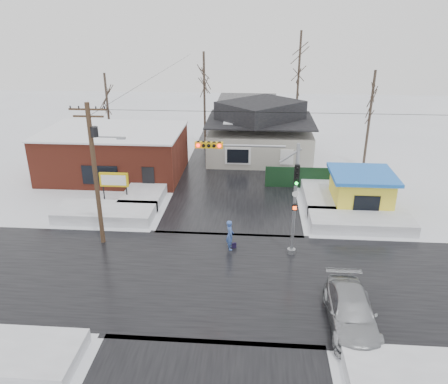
# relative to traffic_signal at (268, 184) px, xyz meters

# --- Properties ---
(ground) EXTENTS (120.00, 120.00, 0.00)m
(ground) POSITION_rel_traffic_signal_xyz_m (-2.43, -2.97, -4.54)
(ground) COLOR white
(ground) RESTS_ON ground
(road_ns) EXTENTS (10.00, 120.00, 0.02)m
(road_ns) POSITION_rel_traffic_signal_xyz_m (-2.43, -2.97, -4.53)
(road_ns) COLOR black
(road_ns) RESTS_ON ground
(road_ew) EXTENTS (120.00, 10.00, 0.02)m
(road_ew) POSITION_rel_traffic_signal_xyz_m (-2.43, -2.97, -4.53)
(road_ew) COLOR black
(road_ew) RESTS_ON ground
(snowbank_nw) EXTENTS (7.00, 3.00, 0.80)m
(snowbank_nw) POSITION_rel_traffic_signal_xyz_m (-11.43, 4.03, -4.14)
(snowbank_nw) COLOR white
(snowbank_nw) RESTS_ON ground
(snowbank_ne) EXTENTS (7.00, 3.00, 0.80)m
(snowbank_ne) POSITION_rel_traffic_signal_xyz_m (6.57, 4.03, -4.14)
(snowbank_ne) COLOR white
(snowbank_ne) RESTS_ON ground
(snowbank_se) EXTENTS (7.00, 3.00, 0.70)m
(snowbank_se) POSITION_rel_traffic_signal_xyz_m (6.57, -9.97, -4.19)
(snowbank_se) COLOR white
(snowbank_se) RESTS_ON ground
(snowbank_nside_w) EXTENTS (3.00, 8.00, 0.80)m
(snowbank_nside_w) POSITION_rel_traffic_signal_xyz_m (-9.43, 9.03, -4.14)
(snowbank_nside_w) COLOR white
(snowbank_nside_w) RESTS_ON ground
(snowbank_nside_e) EXTENTS (3.00, 8.00, 0.80)m
(snowbank_nside_e) POSITION_rel_traffic_signal_xyz_m (4.57, 9.03, -4.14)
(snowbank_nside_e) COLOR white
(snowbank_nside_e) RESTS_ON ground
(traffic_signal) EXTENTS (6.05, 0.68, 7.00)m
(traffic_signal) POSITION_rel_traffic_signal_xyz_m (0.00, 0.00, 0.00)
(traffic_signal) COLOR gray
(traffic_signal) RESTS_ON ground
(utility_pole) EXTENTS (3.15, 0.44, 9.00)m
(utility_pole) POSITION_rel_traffic_signal_xyz_m (-10.36, 0.53, 0.57)
(utility_pole) COLOR #382619
(utility_pole) RESTS_ON ground
(brick_building) EXTENTS (12.20, 8.20, 4.12)m
(brick_building) POSITION_rel_traffic_signal_xyz_m (-13.43, 13.03, -2.46)
(brick_building) COLOR maroon
(brick_building) RESTS_ON ground
(marquee_sign) EXTENTS (2.20, 0.21, 2.55)m
(marquee_sign) POSITION_rel_traffic_signal_xyz_m (-11.43, 6.53, -2.62)
(marquee_sign) COLOR black
(marquee_sign) RESTS_ON ground
(house) EXTENTS (10.40, 8.40, 5.76)m
(house) POSITION_rel_traffic_signal_xyz_m (-0.43, 19.03, -1.92)
(house) COLOR #B4B0A3
(house) RESTS_ON ground
(kiosk) EXTENTS (4.60, 4.60, 2.88)m
(kiosk) POSITION_rel_traffic_signal_xyz_m (7.07, 7.03, -3.08)
(kiosk) COLOR yellow
(kiosk) RESTS_ON ground
(fence) EXTENTS (8.00, 0.12, 1.80)m
(fence) POSITION_rel_traffic_signal_xyz_m (4.07, 11.03, -3.64)
(fence) COLOR black
(fence) RESTS_ON ground
(tree_far_left) EXTENTS (3.00, 3.00, 10.00)m
(tree_far_left) POSITION_rel_traffic_signal_xyz_m (-6.43, 23.03, 3.41)
(tree_far_left) COLOR #332821
(tree_far_left) RESTS_ON ground
(tree_far_mid) EXTENTS (3.00, 3.00, 12.00)m
(tree_far_mid) POSITION_rel_traffic_signal_xyz_m (3.57, 25.03, 5.00)
(tree_far_mid) COLOR #332821
(tree_far_mid) RESTS_ON ground
(tree_far_right) EXTENTS (3.00, 3.00, 9.00)m
(tree_far_right) POSITION_rel_traffic_signal_xyz_m (9.57, 17.03, 2.62)
(tree_far_right) COLOR #332821
(tree_far_right) RESTS_ON ground
(tree_far_west) EXTENTS (3.00, 3.00, 8.00)m
(tree_far_west) POSITION_rel_traffic_signal_xyz_m (-16.43, 21.03, 1.82)
(tree_far_west) COLOR #332821
(tree_far_west) RESTS_ON ground
(pedestrian) EXTENTS (0.63, 0.80, 1.95)m
(pedestrian) POSITION_rel_traffic_signal_xyz_m (-2.23, 0.27, -3.57)
(pedestrian) COLOR #3D5EAD
(pedestrian) RESTS_ON ground
(car) EXTENTS (2.20, 5.30, 1.53)m
(car) POSITION_rel_traffic_signal_xyz_m (3.88, -6.47, -3.77)
(car) COLOR #9FA2A6
(car) RESTS_ON ground
(shopping_bag) EXTENTS (0.30, 0.23, 0.35)m
(shopping_bag) POSITION_rel_traffic_signal_xyz_m (-1.98, 0.38, -4.36)
(shopping_bag) COLOR black
(shopping_bag) RESTS_ON ground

